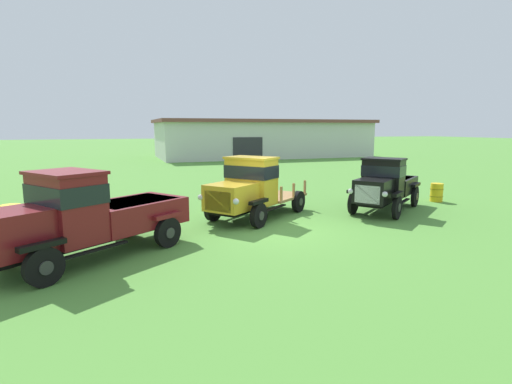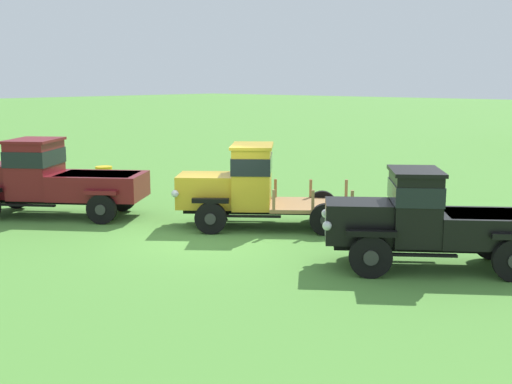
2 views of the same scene
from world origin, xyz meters
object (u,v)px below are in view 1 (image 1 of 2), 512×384
object	(u,v)px
vintage_truck_midrow_center	(385,184)
vintage_truck_foreground_near	(85,215)
farm_shed	(263,138)
oil_drum_near_fence	(437,192)
oil_drum_beside_row	(12,219)
vintage_truck_second_in_line	(249,188)

from	to	relation	value
vintage_truck_midrow_center	vintage_truck_foreground_near	bearing A→B (deg)	-167.60
farm_shed	vintage_truck_foreground_near	bearing A→B (deg)	-117.75
vintage_truck_foreground_near	farm_shed	bearing A→B (deg)	62.25
vintage_truck_foreground_near	vintage_truck_midrow_center	xyz separation A→B (m)	(11.06, 2.43, -0.06)
vintage_truck_foreground_near	oil_drum_near_fence	size ratio (longest dim) A/B	6.44
vintage_truck_foreground_near	oil_drum_beside_row	world-z (taller)	vintage_truck_foreground_near
vintage_truck_second_in_line	oil_drum_beside_row	xyz separation A→B (m)	(-7.78, 0.80, -0.71)
vintage_truck_second_in_line	oil_drum_beside_row	bearing A→B (deg)	174.10
oil_drum_near_fence	vintage_truck_second_in_line	bearing A→B (deg)	-176.77
farm_shed	vintage_truck_midrow_center	xyz separation A→B (m)	(-6.56, -31.07, -1.07)
vintage_truck_midrow_center	oil_drum_beside_row	xyz separation A→B (m)	(-13.46, 1.21, -0.63)
farm_shed	oil_drum_beside_row	bearing A→B (deg)	-123.85
oil_drum_beside_row	oil_drum_near_fence	bearing A→B (deg)	-0.94
vintage_truck_foreground_near	vintage_truck_midrow_center	world-z (taller)	vintage_truck_foreground_near
vintage_truck_second_in_line	oil_drum_near_fence	bearing A→B (deg)	3.23
vintage_truck_midrow_center	oil_drum_near_fence	distance (m)	3.78
vintage_truck_second_in_line	vintage_truck_midrow_center	world-z (taller)	vintage_truck_second_in_line
farm_shed	vintage_truck_second_in_line	bearing A→B (deg)	-111.78
farm_shed	vintage_truck_midrow_center	bearing A→B (deg)	-101.93
vintage_truck_midrow_center	oil_drum_near_fence	bearing A→B (deg)	14.52
farm_shed	vintage_truck_foreground_near	distance (m)	37.87
oil_drum_beside_row	oil_drum_near_fence	distance (m)	17.07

